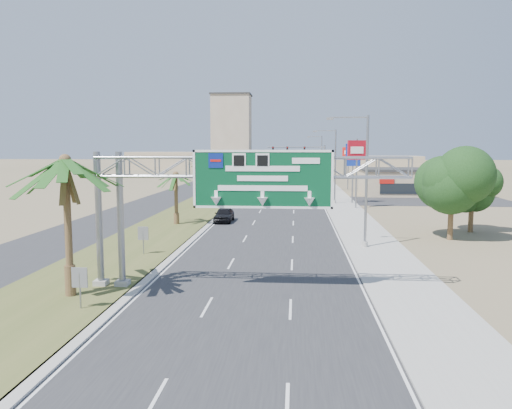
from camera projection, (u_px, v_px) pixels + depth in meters
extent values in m
plane|color=#8C7A59|center=(229.00, 375.00, 16.81)|extent=(600.00, 600.00, 0.00)
cube|color=#28282B|center=(287.00, 178.00, 125.74)|extent=(12.00, 300.00, 0.02)
cube|color=#9E9B93|center=(321.00, 178.00, 125.07)|extent=(4.00, 300.00, 0.10)
cube|color=#495324|center=(247.00, 177.00, 126.53)|extent=(7.00, 300.00, 0.12)
cube|color=#28282B|center=(220.00, 177.00, 127.08)|extent=(8.00, 300.00, 0.02)
cylinder|color=gray|center=(121.00, 221.00, 26.85)|extent=(0.36, 0.36, 7.40)
cylinder|color=gray|center=(99.00, 220.00, 26.95)|extent=(0.36, 0.36, 7.40)
cube|color=#9E9B93|center=(123.00, 284.00, 27.25)|extent=(0.70, 0.70, 0.40)
cube|color=#9E9B93|center=(101.00, 283.00, 27.35)|extent=(0.70, 0.70, 0.40)
cube|color=#074525|center=(263.00, 179.00, 25.51)|extent=(7.20, 0.12, 3.00)
cube|color=navy|center=(216.00, 161.00, 25.51)|extent=(0.75, 0.03, 0.75)
cone|color=white|center=(262.00, 202.00, 25.56)|extent=(0.56, 0.56, 0.45)
cylinder|color=brown|center=(68.00, 230.00, 25.05)|extent=(0.36, 0.36, 7.00)
cylinder|color=brown|center=(70.00, 281.00, 25.36)|extent=(0.54, 0.54, 1.68)
cylinder|color=brown|center=(176.00, 200.00, 48.96)|extent=(0.36, 0.36, 5.00)
cylinder|color=brown|center=(177.00, 219.00, 49.18)|extent=(0.54, 0.54, 1.20)
cylinder|color=brown|center=(205.00, 184.00, 64.76)|extent=(0.36, 0.36, 5.80)
cylinder|color=brown|center=(206.00, 201.00, 65.01)|extent=(0.54, 0.54, 1.39)
cylinder|color=brown|center=(225.00, 180.00, 82.66)|extent=(0.36, 0.36, 4.50)
cylinder|color=brown|center=(225.00, 190.00, 82.86)|extent=(0.54, 0.54, 1.08)
cylinder|color=brown|center=(238.00, 172.00, 101.44)|extent=(0.36, 0.36, 5.20)
cylinder|color=brown|center=(238.00, 182.00, 101.66)|extent=(0.54, 0.54, 1.25)
cylinder|color=brown|center=(249.00, 168.00, 126.22)|extent=(0.36, 0.36, 4.80)
cylinder|color=brown|center=(249.00, 175.00, 126.43)|extent=(0.54, 0.54, 1.15)
cylinder|color=gray|center=(366.00, 182.00, 37.43)|extent=(0.20, 0.20, 10.00)
cylinder|color=gray|center=(349.00, 117.00, 36.99)|extent=(2.80, 0.12, 0.12)
cube|color=slate|center=(330.00, 119.00, 37.11)|extent=(0.50, 0.22, 0.18)
cylinder|color=#9E9B93|center=(365.00, 245.00, 37.97)|extent=(0.44, 0.44, 0.50)
cylinder|color=gray|center=(335.00, 167.00, 67.14)|extent=(0.20, 0.20, 10.00)
cylinder|color=gray|center=(325.00, 131.00, 66.70)|extent=(2.80, 0.12, 0.12)
cube|color=slate|center=(315.00, 131.00, 66.82)|extent=(0.50, 0.22, 0.18)
cylinder|color=#9E9B93|center=(335.00, 202.00, 67.69)|extent=(0.44, 0.44, 0.50)
cylinder|color=gray|center=(322.00, 160.00, 102.80)|extent=(0.20, 0.20, 10.00)
cylinder|color=gray|center=(315.00, 137.00, 102.36)|extent=(2.80, 0.12, 0.12)
cube|color=slate|center=(308.00, 137.00, 102.48)|extent=(0.50, 0.22, 0.18)
cylinder|color=#9E9B93|center=(321.00, 183.00, 103.34)|extent=(0.44, 0.44, 0.50)
cylinder|color=gray|center=(324.00, 168.00, 87.09)|extent=(0.28, 0.28, 8.00)
cylinder|color=gray|center=(296.00, 147.00, 87.06)|extent=(10.00, 0.18, 0.18)
cube|color=black|center=(305.00, 149.00, 86.79)|extent=(0.32, 0.18, 0.95)
cube|color=black|center=(287.00, 149.00, 87.03)|extent=(0.32, 0.18, 0.95)
cube|color=black|center=(273.00, 149.00, 87.22)|extent=(0.32, 0.18, 0.95)
sphere|color=red|center=(305.00, 148.00, 86.64)|extent=(0.22, 0.22, 0.22)
imported|color=black|center=(325.00, 151.00, 86.75)|extent=(0.16, 0.16, 0.60)
cylinder|color=#9E9B93|center=(324.00, 189.00, 87.51)|extent=(0.56, 0.56, 0.60)
cube|color=tan|center=(419.00, 183.00, 80.21)|extent=(18.00, 10.00, 4.00)
cylinder|color=brown|center=(451.00, 216.00, 41.15)|extent=(0.44, 0.44, 3.90)
sphere|color=black|center=(452.00, 185.00, 40.86)|extent=(4.50, 4.50, 4.50)
cylinder|color=brown|center=(471.00, 214.00, 44.91)|extent=(0.44, 0.44, 3.30)
sphere|color=black|center=(472.00, 190.00, 44.66)|extent=(3.50, 3.50, 3.50)
cylinder|color=gray|center=(80.00, 292.00, 23.26)|extent=(0.08, 0.08, 1.80)
cube|color=slate|center=(80.00, 278.00, 23.18)|extent=(0.75, 0.06, 0.95)
cylinder|color=gray|center=(143.00, 243.00, 35.20)|extent=(0.08, 0.08, 1.80)
cube|color=slate|center=(143.00, 233.00, 35.12)|extent=(0.75, 0.06, 0.95)
cube|color=tan|center=(232.00, 129.00, 264.92)|extent=(20.00, 16.00, 35.00)
cube|color=tan|center=(164.00, 160.00, 178.47)|extent=(24.00, 14.00, 6.00)
cube|color=tan|center=(387.00, 164.00, 152.81)|extent=(20.00, 12.00, 5.00)
imported|color=black|center=(224.00, 215.00, 51.19)|extent=(1.80, 4.37, 1.48)
imported|color=maroon|center=(276.00, 196.00, 70.50)|extent=(2.20, 5.07, 1.62)
imported|color=gray|center=(303.00, 185.00, 93.56)|extent=(2.63, 5.13, 1.39)
imported|color=black|center=(266.00, 182.00, 100.08)|extent=(2.20, 4.67, 1.32)
cylinder|color=gray|center=(356.00, 174.00, 61.93)|extent=(0.20, 0.20, 8.70)
cube|color=#B00E1C|center=(357.00, 150.00, 61.59)|extent=(2.38, 0.99, 2.40)
cube|color=white|center=(357.00, 150.00, 61.42)|extent=(1.62, 0.53, 0.84)
cylinder|color=gray|center=(353.00, 173.00, 67.56)|extent=(0.20, 0.20, 8.32)
cube|color=navy|center=(353.00, 155.00, 67.28)|extent=(2.01, 0.84, 3.00)
cube|color=white|center=(353.00, 155.00, 67.10)|extent=(1.36, 0.42, 1.05)
cylinder|color=gray|center=(348.00, 168.00, 90.48)|extent=(0.20, 0.20, 7.85)
cube|color=red|center=(348.00, 152.00, 90.16)|extent=(2.13, 1.19, 1.80)
cube|color=white|center=(349.00, 152.00, 89.98)|extent=(1.42, 0.67, 0.63)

